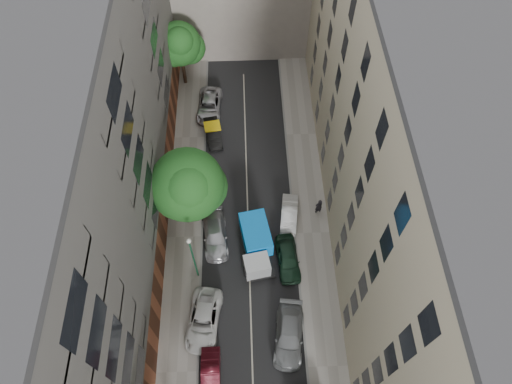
{
  "coord_description": "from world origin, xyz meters",
  "views": [
    {
      "loc": [
        0.01,
        -18.03,
        35.13
      ],
      "look_at": [
        0.68,
        0.6,
        6.0
      ],
      "focal_mm": 32.0,
      "sensor_mm": 36.0,
      "label": 1
    }
  ],
  "objects_px": {
    "tarp_truck": "(256,244)",
    "car_left_5": "(213,133)",
    "car_right_1": "(289,335)",
    "car_right_3": "(289,214)",
    "car_left_6": "(209,106)",
    "tree_far": "(180,46)",
    "car_left_1": "(211,375)",
    "car_right_2": "(288,258)",
    "car_left_2": "(204,320)",
    "pedestrian": "(319,206)",
    "car_left_4": "(211,199)",
    "lamp_post": "(193,255)",
    "car_left_3": "(215,235)",
    "tree_mid": "(189,187)"
  },
  "relations": [
    {
      "from": "tarp_truck",
      "to": "car_left_5",
      "type": "relative_size",
      "value": 1.42
    },
    {
      "from": "car_right_1",
      "to": "car_right_3",
      "type": "distance_m",
      "value": 10.43
    },
    {
      "from": "tarp_truck",
      "to": "car_left_6",
      "type": "height_order",
      "value": "tarp_truck"
    },
    {
      "from": "tarp_truck",
      "to": "car_left_6",
      "type": "distance_m",
      "value": 16.64
    },
    {
      "from": "tarp_truck",
      "to": "tree_far",
      "type": "relative_size",
      "value": 0.77
    },
    {
      "from": "car_left_1",
      "to": "car_right_2",
      "type": "height_order",
      "value": "car_right_2"
    },
    {
      "from": "car_left_5",
      "to": "car_right_3",
      "type": "height_order",
      "value": "car_left_5"
    },
    {
      "from": "car_left_2",
      "to": "pedestrian",
      "type": "height_order",
      "value": "pedestrian"
    },
    {
      "from": "car_left_4",
      "to": "tree_far",
      "type": "xyz_separation_m",
      "value": [
        -2.98,
        15.18,
        4.36
      ]
    },
    {
      "from": "car_left_2",
      "to": "car_left_4",
      "type": "distance_m",
      "value": 10.85
    },
    {
      "from": "car_left_6",
      "to": "lamp_post",
      "type": "relative_size",
      "value": 0.8
    },
    {
      "from": "tree_far",
      "to": "car_right_1",
      "type": "bearing_deg",
      "value": -71.87
    },
    {
      "from": "car_right_3",
      "to": "car_left_1",
      "type": "bearing_deg",
      "value": -109.67
    },
    {
      "from": "tarp_truck",
      "to": "car_left_3",
      "type": "bearing_deg",
      "value": 148.79
    },
    {
      "from": "car_left_5",
      "to": "tree_mid",
      "type": "bearing_deg",
      "value": -107.9
    },
    {
      "from": "car_left_1",
      "to": "pedestrian",
      "type": "distance_m",
      "value": 16.31
    },
    {
      "from": "car_left_2",
      "to": "car_left_5",
      "type": "height_order",
      "value": "car_left_2"
    },
    {
      "from": "car_left_2",
      "to": "car_right_3",
      "type": "distance_m",
      "value": 11.56
    },
    {
      "from": "car_right_1",
      "to": "tree_far",
      "type": "relative_size",
      "value": 0.69
    },
    {
      "from": "car_left_2",
      "to": "car_right_1",
      "type": "distance_m",
      "value": 6.54
    },
    {
      "from": "car_right_2",
      "to": "car_left_5",
      "type": "bearing_deg",
      "value": 110.36
    },
    {
      "from": "car_left_2",
      "to": "pedestrian",
      "type": "xyz_separation_m",
      "value": [
        9.8,
        9.5,
        0.38
      ]
    },
    {
      "from": "car_right_1",
      "to": "car_left_4",
      "type": "bearing_deg",
      "value": 123.82
    },
    {
      "from": "car_left_2",
      "to": "car_left_5",
      "type": "xyz_separation_m",
      "value": [
        0.44,
        18.44,
        -0.06
      ]
    },
    {
      "from": "car_left_3",
      "to": "car_left_5",
      "type": "relative_size",
      "value": 1.22
    },
    {
      "from": "car_right_3",
      "to": "car_left_2",
      "type": "bearing_deg",
      "value": -121.3
    },
    {
      "from": "car_left_4",
      "to": "car_left_3",
      "type": "bearing_deg",
      "value": -80.74
    },
    {
      "from": "car_left_5",
      "to": "lamp_post",
      "type": "distance_m",
      "value": 14.98
    },
    {
      "from": "car_left_5",
      "to": "car_left_6",
      "type": "distance_m",
      "value": 3.63
    },
    {
      "from": "tree_mid",
      "to": "pedestrian",
      "type": "xyz_separation_m",
      "value": [
        10.7,
        0.51,
        -4.45
      ]
    },
    {
      "from": "car_left_6",
      "to": "lamp_post",
      "type": "height_order",
      "value": "lamp_post"
    },
    {
      "from": "car_left_5",
      "to": "car_left_6",
      "type": "relative_size",
      "value": 0.78
    },
    {
      "from": "car_left_1",
      "to": "car_left_2",
      "type": "relative_size",
      "value": 0.76
    },
    {
      "from": "car_left_1",
      "to": "car_right_1",
      "type": "distance_m",
      "value": 6.35
    },
    {
      "from": "car_left_5",
      "to": "pedestrian",
      "type": "xyz_separation_m",
      "value": [
        9.36,
        -8.94,
        0.43
      ]
    },
    {
      "from": "car_left_4",
      "to": "pedestrian",
      "type": "bearing_deg",
      "value": -5.0
    },
    {
      "from": "tree_mid",
      "to": "lamp_post",
      "type": "height_order",
      "value": "tree_mid"
    },
    {
      "from": "tarp_truck",
      "to": "car_left_1",
      "type": "distance_m",
      "value": 10.57
    },
    {
      "from": "car_left_5",
      "to": "car_right_1",
      "type": "xyz_separation_m",
      "value": [
        5.96,
        -19.8,
        0.08
      ]
    },
    {
      "from": "car_left_6",
      "to": "car_left_3",
      "type": "bearing_deg",
      "value": -82.66
    },
    {
      "from": "car_left_3",
      "to": "car_right_1",
      "type": "height_order",
      "value": "car_right_1"
    },
    {
      "from": "lamp_post",
      "to": "tarp_truck",
      "type": "bearing_deg",
      "value": 23.14
    },
    {
      "from": "car_right_1",
      "to": "car_right_2",
      "type": "relative_size",
      "value": 1.17
    },
    {
      "from": "car_left_4",
      "to": "tree_far",
      "type": "relative_size",
      "value": 0.57
    },
    {
      "from": "tarp_truck",
      "to": "lamp_post",
      "type": "relative_size",
      "value": 0.89
    },
    {
      "from": "car_left_6",
      "to": "tree_mid",
      "type": "relative_size",
      "value": 0.6
    },
    {
      "from": "car_left_1",
      "to": "car_left_2",
      "type": "xyz_separation_m",
      "value": [
        -0.6,
        3.96,
        0.07
      ]
    },
    {
      "from": "car_left_3",
      "to": "car_left_5",
      "type": "bearing_deg",
      "value": 86.97
    },
    {
      "from": "car_right_1",
      "to": "car_left_5",
      "type": "bearing_deg",
      "value": 114.44
    },
    {
      "from": "tree_mid",
      "to": "car_left_2",
      "type": "bearing_deg",
      "value": -84.25
    }
  ]
}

